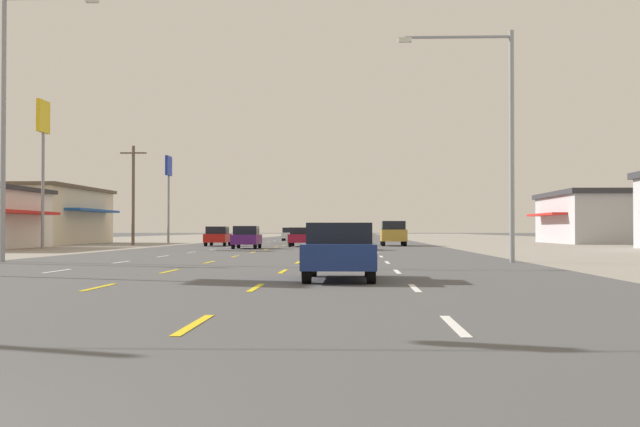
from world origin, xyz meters
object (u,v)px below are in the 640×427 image
at_px(hatchback_inner_left_farthest, 290,234).
at_px(sedan_center_turn_distant_a, 320,234).
at_px(sedan_inner_right_near, 345,238).
at_px(pole_sign_left_row_2, 169,176).
at_px(hatchback_inner_left_mid, 247,237).
at_px(sedan_inner_right_distant_b, 351,234).
at_px(sedan_center_turn_midfar, 301,237).
at_px(sedan_inner_right_nearest, 340,250).
at_px(streetlight_right_row_0, 499,126).
at_px(hatchback_far_left_far, 218,236).
at_px(suv_far_right_farther, 393,233).
at_px(streetlight_left_row_0, 12,108).
at_px(pole_sign_left_row_1, 43,136).

height_order(hatchback_inner_left_farthest, sedan_center_turn_distant_a, hatchback_inner_left_farthest).
height_order(sedan_inner_right_near, pole_sign_left_row_2, pole_sign_left_row_2).
bearing_deg(sedan_inner_right_near, hatchback_inner_left_mid, 154.31).
bearing_deg(sedan_inner_right_distant_b, pole_sign_left_row_2, -115.80).
bearing_deg(sedan_center_turn_midfar, pole_sign_left_row_2, 128.78).
relative_size(hatchback_inner_left_mid, sedan_inner_right_distant_b, 0.87).
height_order(sedan_inner_right_nearest, streetlight_right_row_0, streetlight_right_row_0).
distance_m(hatchback_far_left_far, suv_far_right_farther, 14.00).
relative_size(hatchback_inner_left_mid, streetlight_left_row_0, 0.36).
distance_m(sedan_inner_right_near, streetlight_left_row_0, 25.72).
height_order(sedan_center_turn_distant_a, sedan_inner_right_distant_b, same).
xyz_separation_m(hatchback_inner_left_mid, hatchback_far_left_far, (-3.44, 9.49, 0.00)).
distance_m(suv_far_right_farther, hatchback_inner_left_farthest, 32.58).
distance_m(pole_sign_left_row_1, pole_sign_left_row_2, 25.81).
bearing_deg(hatchback_far_left_far, sedan_center_turn_midfar, -16.35).
height_order(suv_far_right_farther, sedan_inner_right_distant_b, suv_far_right_farther).
distance_m(sedan_inner_right_near, pole_sign_left_row_2, 33.55).
xyz_separation_m(sedan_center_turn_midfar, streetlight_left_row_0, (-9.78, -32.13, 5.44)).
height_order(pole_sign_left_row_1, streetlight_right_row_0, pole_sign_left_row_1).
height_order(hatchback_far_left_far, suv_far_right_farther, suv_far_right_farther).
bearing_deg(suv_far_right_farther, sedan_inner_right_nearest, -94.30).
bearing_deg(sedan_inner_right_nearest, streetlight_left_row_0, 137.81).
bearing_deg(sedan_center_turn_distant_a, suv_far_right_farther, -78.35).
relative_size(hatchback_inner_left_mid, hatchback_inner_left_farthest, 1.00).
xyz_separation_m(sedan_inner_right_distant_b, streetlight_right_row_0, (5.94, -86.03, 4.63)).
distance_m(hatchback_inner_left_farthest, sedan_center_turn_distant_a, 5.22).
xyz_separation_m(hatchback_inner_left_farthest, streetlight_right_row_0, (13.01, -66.47, 4.60)).
height_order(suv_far_right_farther, hatchback_inner_left_farthest, suv_far_right_farther).
height_order(hatchback_inner_left_farthest, streetlight_left_row_0, streetlight_left_row_0).
relative_size(sedan_inner_right_near, pole_sign_left_row_1, 0.45).
bearing_deg(suv_far_right_farther, hatchback_inner_left_farthest, 108.83).
distance_m(sedan_inner_right_nearest, sedan_inner_right_distant_b, 98.14).
relative_size(sedan_inner_right_nearest, sedan_center_turn_midfar, 1.00).
relative_size(suv_far_right_farther, sedan_inner_right_distant_b, 1.09).
relative_size(sedan_inner_right_nearest, sedan_center_turn_distant_a, 1.00).
relative_size(hatchback_inner_left_farthest, sedan_center_turn_distant_a, 0.87).
bearing_deg(hatchback_far_left_far, pole_sign_left_row_2, 115.09).
relative_size(hatchback_inner_left_mid, streetlight_right_row_0, 0.43).
distance_m(hatchback_inner_left_mid, sedan_inner_right_distant_b, 61.80).
height_order(hatchback_inner_left_farthest, pole_sign_left_row_2, pole_sign_left_row_2).
bearing_deg(sedan_center_turn_distant_a, pole_sign_left_row_2, -123.55).
relative_size(sedan_inner_right_near, hatchback_far_left_far, 1.15).
bearing_deg(sedan_inner_right_nearest, sedan_inner_right_near, 90.23).
relative_size(sedan_center_turn_midfar, pole_sign_left_row_2, 0.53).
relative_size(suv_far_right_farther, pole_sign_left_row_2, 0.58).
bearing_deg(sedan_center_turn_distant_a, sedan_inner_right_nearest, -87.50).
bearing_deg(hatchback_inner_left_farthest, sedan_inner_right_near, -81.43).
xyz_separation_m(sedan_inner_right_nearest, sedan_center_turn_distant_a, (-3.60, 82.60, 0.00)).
xyz_separation_m(sedan_inner_right_near, suv_far_right_farther, (3.72, 14.25, 0.27)).
distance_m(sedan_inner_right_nearest, pole_sign_left_row_2, 64.30).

